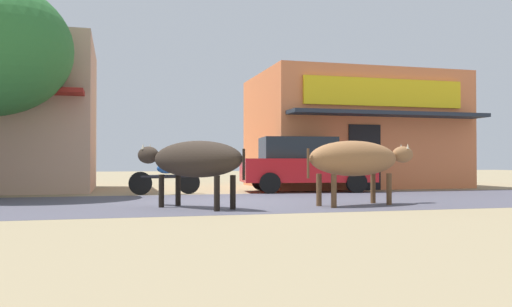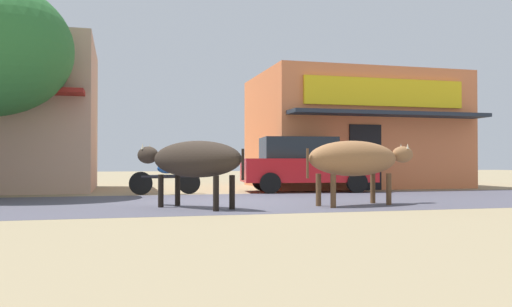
{
  "view_description": "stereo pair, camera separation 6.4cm",
  "coord_description": "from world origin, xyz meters",
  "views": [
    {
      "loc": [
        -2.28,
        -11.63,
        0.9
      ],
      "look_at": [
        1.07,
        0.94,
        1.11
      ],
      "focal_mm": 37.12,
      "sensor_mm": 36.0,
      "label": 1
    },
    {
      "loc": [
        -2.22,
        -11.64,
        0.9
      ],
      "look_at": [
        1.07,
        0.94,
        1.11
      ],
      "focal_mm": 37.12,
      "sensor_mm": 36.0,
      "label": 2
    }
  ],
  "objects": [
    {
      "name": "parked_motorcycle",
      "position": [
        -0.92,
        3.19,
        0.47
      ],
      "size": [
        1.98,
        0.34,
        1.07
      ],
      "color": "black",
      "rests_on": "ground"
    },
    {
      "name": "asphalt_road",
      "position": [
        0.0,
        0.0,
        0.0
      ],
      "size": [
        72.0,
        5.73,
        0.0
      ],
      "primitive_type": "cube",
      "color": "#494854",
      "rests_on": "ground"
    },
    {
      "name": "ground",
      "position": [
        0.0,
        0.0,
        0.0
      ],
      "size": [
        80.0,
        80.0,
        0.0
      ],
      "primitive_type": "plane",
      "color": "#907F5D"
    },
    {
      "name": "storefront_right_club",
      "position": [
        6.16,
        6.32,
        2.03
      ],
      "size": [
        7.01,
        5.84,
        4.05
      ],
      "color": "#E37A48",
      "rests_on": "ground"
    },
    {
      "name": "cow_far_dark",
      "position": [
        2.56,
        -1.57,
        0.96
      ],
      "size": [
        2.79,
        1.24,
        1.34
      ],
      "color": "#92623C",
      "rests_on": "ground"
    },
    {
      "name": "cow_near_brown",
      "position": [
        -0.8,
        -1.38,
        0.94
      ],
      "size": [
        2.1,
        2.41,
        1.31
      ],
      "color": "#2F251D",
      "rests_on": "ground"
    },
    {
      "name": "pedestrian_by_shop",
      "position": [
        7.22,
        4.45,
        0.86
      ],
      "size": [
        0.48,
        0.61,
        1.49
      ],
      "color": "#3F3F47",
      "rests_on": "ground"
    },
    {
      "name": "parked_hatchback_car",
      "position": [
        3.25,
        3.48,
        0.84
      ],
      "size": [
        4.11,
        2.19,
        1.64
      ],
      "color": "red",
      "rests_on": "ground"
    }
  ]
}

